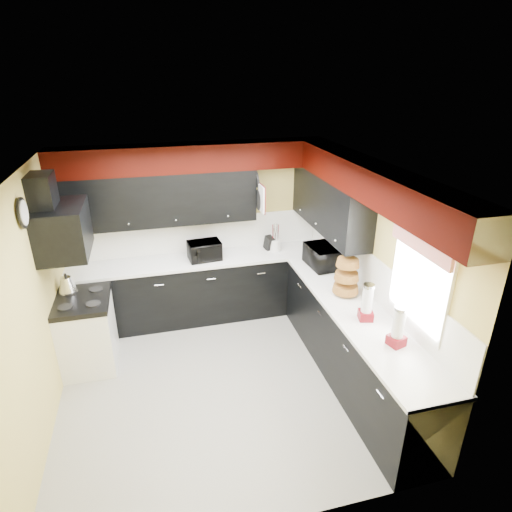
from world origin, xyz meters
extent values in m
plane|color=gray|center=(0.00, 0.00, 0.00)|extent=(3.60, 3.60, 0.00)
cube|color=#E0C666|center=(0.00, 1.80, 1.25)|extent=(3.60, 0.06, 2.50)
cube|color=#E0C666|center=(1.80, 0.00, 1.25)|extent=(0.06, 3.60, 2.50)
cube|color=#E0C666|center=(-1.80, 0.00, 1.25)|extent=(0.06, 3.60, 2.50)
cube|color=white|center=(0.00, 0.00, 2.50)|extent=(3.60, 3.60, 0.06)
cube|color=black|center=(0.00, 1.50, 0.45)|extent=(3.60, 0.60, 0.90)
cube|color=black|center=(1.50, -0.30, 0.45)|extent=(0.60, 3.00, 0.90)
cube|color=white|center=(0.00, 1.50, 0.92)|extent=(3.62, 0.64, 0.04)
cube|color=white|center=(1.50, -0.30, 0.92)|extent=(0.64, 3.02, 0.04)
cube|color=white|center=(0.00, 1.79, 1.19)|extent=(3.60, 0.02, 0.50)
cube|color=white|center=(1.79, 0.00, 1.19)|extent=(0.02, 3.60, 0.50)
cube|color=black|center=(-0.50, 1.62, 1.80)|extent=(2.60, 0.35, 0.70)
cube|color=black|center=(1.62, 0.90, 1.80)|extent=(0.35, 1.80, 0.70)
cube|color=black|center=(0.00, 1.62, 2.33)|extent=(3.60, 0.36, 0.35)
cube|color=black|center=(1.62, -0.18, 2.33)|extent=(0.36, 3.24, 0.35)
cube|color=white|center=(-1.50, 0.75, 0.43)|extent=(0.60, 0.75, 0.86)
cube|color=black|center=(-1.50, 0.75, 0.89)|extent=(0.62, 0.77, 0.06)
cube|color=black|center=(-1.55, 0.75, 1.78)|extent=(0.50, 0.78, 0.55)
cube|color=black|center=(-1.68, 0.75, 2.20)|extent=(0.24, 0.40, 0.40)
cube|color=red|center=(1.73, -0.90, 1.95)|extent=(0.04, 0.88, 0.20)
cube|color=white|center=(0.83, 1.30, 1.80)|extent=(0.03, 0.26, 0.35)
imported|color=black|center=(0.06, 1.46, 1.07)|extent=(0.47, 0.41, 0.26)
imported|color=black|center=(1.55, 0.84, 1.08)|extent=(0.39, 0.54, 0.28)
cylinder|color=silver|center=(1.10, 1.52, 1.02)|extent=(0.19, 0.19, 0.17)
cube|color=black|center=(1.01, 1.56, 1.04)|extent=(0.13, 0.15, 0.21)
camera|label=1|loc=(-0.60, -3.98, 3.40)|focal=30.00mm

